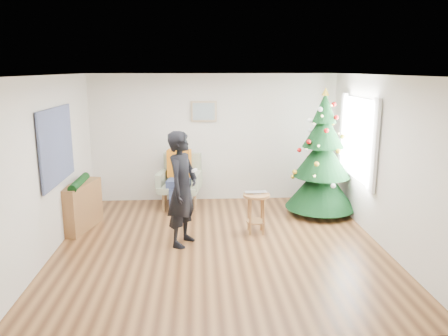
{
  "coord_description": "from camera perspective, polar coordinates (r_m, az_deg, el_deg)",
  "views": [
    {
      "loc": [
        -0.31,
        -6.36,
        2.69
      ],
      "look_at": [
        0.1,
        0.6,
        1.1
      ],
      "focal_mm": 35.0,
      "sensor_mm": 36.0,
      "label": 1
    }
  ],
  "objects": [
    {
      "name": "floor",
      "position": [
        6.92,
        -0.54,
        -10.05
      ],
      "size": [
        5.0,
        5.0,
        0.0
      ],
      "primitive_type": "plane",
      "color": "brown",
      "rests_on": "ground"
    },
    {
      "name": "framed_picture",
      "position": [
        8.87,
        -2.67,
        7.39
      ],
      "size": [
        0.52,
        0.05,
        0.42
      ],
      "color": "tan",
      "rests_on": "wall_back"
    },
    {
      "name": "stool",
      "position": [
        7.33,
        4.22,
        -5.88
      ],
      "size": [
        0.45,
        0.45,
        0.67
      ],
      "rotation": [
        0.0,
        0.0,
        -0.3
      ],
      "color": "brown",
      "rests_on": "floor"
    },
    {
      "name": "seated_person",
      "position": [
        8.61,
        -5.87,
        -0.59
      ],
      "size": [
        0.51,
        0.69,
        1.35
      ],
      "rotation": [
        0.0,
        0.0,
        -0.18
      ],
      "color": "navy",
      "rests_on": "armchair"
    },
    {
      "name": "wall_front",
      "position": [
        4.12,
        1.17,
        -6.89
      ],
      "size": [
        5.0,
        0.0,
        5.0
      ],
      "primitive_type": "plane",
      "rotation": [
        -1.57,
        0.0,
        0.0
      ],
      "color": "silver",
      "rests_on": "floor"
    },
    {
      "name": "wall_back",
      "position": [
        8.98,
        -1.36,
        3.93
      ],
      "size": [
        5.0,
        0.0,
        5.0
      ],
      "primitive_type": "plane",
      "rotation": [
        1.57,
        0.0,
        0.0
      ],
      "color": "silver",
      "rests_on": "floor"
    },
    {
      "name": "ceiling",
      "position": [
        6.37,
        -0.59,
        12.03
      ],
      "size": [
        5.0,
        5.0,
        0.0
      ],
      "primitive_type": "plane",
      "rotation": [
        3.14,
        0.0,
        0.0
      ],
      "color": "white",
      "rests_on": "wall_back"
    },
    {
      "name": "game_controller",
      "position": [
        6.61,
        -3.87,
        -0.3
      ],
      "size": [
        0.08,
        0.13,
        0.04
      ],
      "primitive_type": "cube",
      "rotation": [
        0.0,
        0.0,
        -0.41
      ],
      "color": "white",
      "rests_on": "standing_man"
    },
    {
      "name": "curtains",
      "position": [
        7.95,
        16.94,
        3.67
      ],
      "size": [
        0.05,
        1.75,
        1.5
      ],
      "color": "white",
      "rests_on": "wall_right"
    },
    {
      "name": "christmas_tree",
      "position": [
        8.29,
        12.7,
        1.2
      ],
      "size": [
        1.31,
        1.31,
        2.36
      ],
      "rotation": [
        0.0,
        0.0,
        0.27
      ],
      "color": "#3F2816",
      "rests_on": "floor"
    },
    {
      "name": "laptop",
      "position": [
        7.23,
        4.27,
        -3.31
      ],
      "size": [
        0.38,
        0.25,
        0.03
      ],
      "primitive_type": "imported",
      "rotation": [
        0.0,
        0.0,
        0.05
      ],
      "color": "silver",
      "rests_on": "stool"
    },
    {
      "name": "console",
      "position": [
        7.86,
        -18.18,
        -4.77
      ],
      "size": [
        0.53,
        1.04,
        0.8
      ],
      "primitive_type": "cube",
      "rotation": [
        0.0,
        0.0,
        -0.24
      ],
      "color": "brown",
      "rests_on": "floor"
    },
    {
      "name": "window_panel",
      "position": [
        7.96,
        17.15,
        3.67
      ],
      "size": [
        0.04,
        1.3,
        1.4
      ],
      "primitive_type": "cube",
      "color": "white",
      "rests_on": "wall_right"
    },
    {
      "name": "armchair",
      "position": [
        8.75,
        -5.73,
        -2.51
      ],
      "size": [
        0.91,
        0.86,
        1.03
      ],
      "rotation": [
        0.0,
        0.0,
        -0.18
      ],
      "color": "#939E80",
      "rests_on": "floor"
    },
    {
      "name": "garland",
      "position": [
        7.74,
        -18.39,
        -1.8
      ],
      "size": [
        0.14,
        0.9,
        0.14
      ],
      "primitive_type": "cylinder",
      "rotation": [
        1.57,
        0.0,
        0.0
      ],
      "color": "black",
      "rests_on": "console"
    },
    {
      "name": "wall_right",
      "position": [
        7.09,
        20.04,
        0.75
      ],
      "size": [
        0.0,
        5.0,
        5.0
      ],
      "primitive_type": "plane",
      "rotation": [
        1.57,
        0.0,
        -1.57
      ],
      "color": "silver",
      "rests_on": "floor"
    },
    {
      "name": "wall_left",
      "position": [
        6.87,
        -21.88,
        0.23
      ],
      "size": [
        0.0,
        5.0,
        5.0
      ],
      "primitive_type": "plane",
      "rotation": [
        1.57,
        0.0,
        1.57
      ],
      "color": "silver",
      "rests_on": "floor"
    },
    {
      "name": "tapestry",
      "position": [
        7.09,
        -20.99,
        2.74
      ],
      "size": [
        0.03,
        1.5,
        1.15
      ],
      "primitive_type": "cube",
      "color": "black",
      "rests_on": "wall_left"
    },
    {
      "name": "standing_man",
      "position": [
        6.72,
        -5.46,
        -2.74
      ],
      "size": [
        0.65,
        0.77,
        1.79
      ],
      "primitive_type": "imported",
      "rotation": [
        0.0,
        0.0,
        1.16
      ],
      "color": "black",
      "rests_on": "floor"
    }
  ]
}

